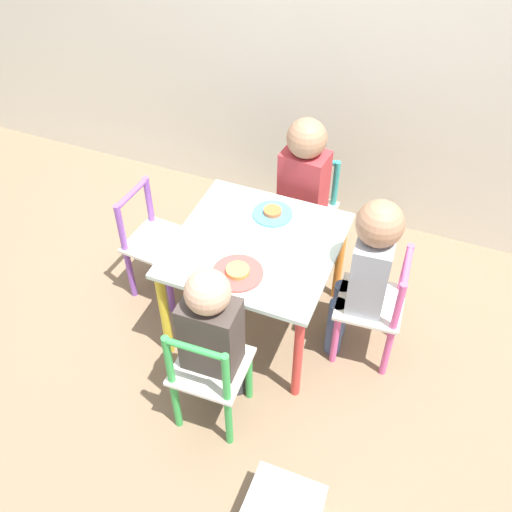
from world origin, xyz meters
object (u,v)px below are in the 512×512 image
Objects in this scene: chair_teal at (305,212)px; child_right at (367,266)px; kids_table at (256,255)px; plate_back at (273,213)px; child_back at (302,183)px; chair_pink at (375,307)px; plate_front at (238,272)px; chair_green at (209,375)px; chair_purple at (155,244)px; child_front at (213,331)px.

child_right is at bearing -44.13° from chair_teal.
plate_back is at bearing 90.00° from kids_table.
chair_teal is at bearing 90.00° from child_back.
child_back is at bearing -135.86° from chair_pink.
chair_pink is at bearing -35.49° from child_back.
chair_pink is at bearing 24.18° from plate_front.
kids_table is 0.52m from chair_green.
child_right is 4.07× the size of plate_front.
child_right is at bearing -85.77° from chair_purple.
kids_table is at bearing -90.00° from child_right.
plate_front is at bearing -68.08° from child_right.
plate_front is (-0.01, 0.26, 0.05)m from child_front.
chair_green is 1.00× the size of chair_pink.
child_right is 0.49m from plate_front.
chair_teal is 0.22m from child_back.
child_right is (0.44, 0.04, 0.07)m from kids_table.
chair_teal is at bearing -94.12° from child_front.
child_back reaches higher than child_front.
plate_back is at bearing 90.00° from plate_front.
kids_table is 0.52m from chair_purple.
chair_pink is at bearing 90.00° from child_right.
child_back reaches higher than kids_table.
child_front is at bearing -49.91° from chair_pink.
plate_back is (-0.04, -0.26, 0.01)m from child_back.
child_right reaches higher than chair_teal.
child_front is at bearing -90.00° from chair_green.
chair_green is at bearing -85.89° from child_back.
chair_pink is (0.50, 0.04, -0.15)m from kids_table.
chair_purple reaches higher than kids_table.
chair_purple is 0.72× the size of child_front.
child_back reaches higher than chair_pink.
plate_back is at bearing -94.12° from child_back.
chair_teal is at bearing -45.67° from chair_purple.
chair_pink is 0.71m from child_front.
chair_green is at bearing -131.80° from chair_purple.
chair_purple is 0.59m from plate_front.
child_back reaches higher than chair_teal.
child_right is (0.42, 0.54, 0.22)m from chair_green.
chair_teal is at bearing -140.18° from chair_pink.
chair_green is 2.77× the size of plate_front.
chair_pink is 1.00× the size of chair_purple.
plate_back is at bearing -93.35° from chair_teal.
chair_pink reaches higher than kids_table.
kids_table is 0.45m from child_right.
child_right reaches higher than plate_front.
chair_pink is at bearing -85.48° from chair_purple.
chair_teal is (0.03, 1.00, 0.00)m from chair_green.
child_back is 0.63m from plate_front.
chair_teal is 0.39m from plate_back.
plate_back is (-0.05, -0.32, 0.23)m from chair_teal.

